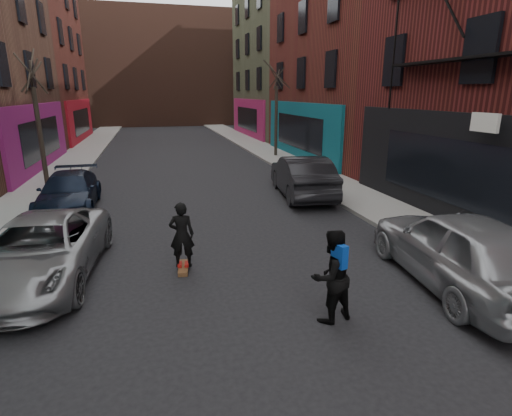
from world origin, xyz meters
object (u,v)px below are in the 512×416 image
parked_left_far (40,250)px  skateboarder (182,235)px  tree_left_far (36,110)px  parked_right_far (461,249)px  parked_right_end (302,176)px  tree_right_far (276,102)px  skateboard (184,268)px  pedestrian (331,276)px  parked_left_end (69,192)px

parked_left_far → skateboarder: skateboarder is taller
tree_left_far → skateboarder: tree_left_far is taller
parked_right_far → parked_right_end: parked_right_far is taller
tree_right_far → skateboard: (-7.30, -16.05, -3.48)m
parked_left_far → parked_right_end: parked_right_end is taller
parked_right_far → pedestrian: bearing=16.6°
pedestrian → parked_left_end: bearing=-71.7°
pedestrian → tree_left_far: bearing=-74.8°
parked_left_end → parked_right_end: size_ratio=0.91×
skateboard → pedestrian: pedestrian is taller
parked_left_end → parked_right_far: (9.20, -8.47, 0.20)m
parked_left_far → parked_right_end: (8.37, 5.68, 0.12)m
parked_left_far → skateboarder: (3.10, -0.30, 0.18)m
parked_right_far → skateboarder: size_ratio=3.20×
tree_right_far → skateboarder: (-7.30, -16.05, -2.64)m
parked_left_end → skateboarder: (3.50, -6.15, 0.23)m
parked_right_end → skateboard: parked_right_end is taller
parked_left_far → pedestrian: pedestrian is taller
tree_left_far → tree_right_far: (12.40, 6.00, 0.15)m
skateboarder → pedestrian: size_ratio=0.90×
tree_right_far → parked_left_far: tree_right_far is taller
tree_left_far → parked_left_end: size_ratio=1.43×
parked_right_far → pedestrian: 3.31m
tree_right_far → parked_right_end: bearing=-101.4°
parked_left_far → tree_right_far: bearing=61.4°
skateboard → skateboarder: (0.00, -0.00, 0.84)m
parked_left_end → tree_right_far: bearing=41.7°
parked_left_end → skateboarder: skateboarder is taller
tree_left_far → skateboarder: size_ratio=4.13×
parked_left_far → skateboard: parked_left_far is taller
tree_left_far → parked_left_end: (1.60, -3.89, -2.72)m
tree_left_far → parked_left_end: tree_left_far is taller
parked_right_end → skateboard: bearing=55.8°
tree_right_far → pedestrian: size_ratio=3.88×
skateboarder → tree_right_far: bearing=-107.0°
skateboarder → parked_left_far: bearing=1.9°
tree_right_far → parked_right_far: tree_right_far is taller
parked_right_far → tree_right_far: bearing=-88.1°
skateboard → tree_right_far: bearing=73.0°
skateboard → skateboarder: 0.84m
tree_right_far → parked_right_far: bearing=-95.0°
tree_left_far → tree_right_far: bearing=25.8°
parked_right_end → skateboard: 8.01m
parked_right_end → skateboarder: skateboarder is taller
skateboarder → pedestrian: 3.77m
parked_left_far → pedestrian: (5.54, -3.18, 0.18)m
skateboarder → tree_left_far: bearing=-55.6°
parked_right_far → pedestrian: pedestrian is taller
tree_left_far → skateboard: bearing=-63.1°
parked_left_far → skateboard: (3.10, -0.30, -0.65)m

